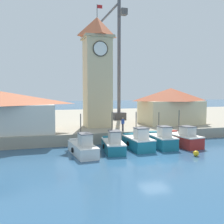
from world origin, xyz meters
TOP-DOWN VIEW (x-y plane):
  - ground_plane at (0.00, 0.00)m, footprint 300.00×300.00m
  - quay_wharf at (0.00, 27.94)m, footprint 120.00×40.00m
  - fishing_boat_far_left at (-5.67, 3.65)m, footprint 2.22×5.28m
  - fishing_boat_left_outer at (-2.51, 4.24)m, footprint 2.34×4.92m
  - fishing_boat_left_inner at (0.29, 4.49)m, footprint 2.18×4.48m
  - fishing_boat_mid_left at (3.00, 4.66)m, footprint 2.03×4.56m
  - fishing_boat_center at (5.55, 4.56)m, footprint 2.69×5.06m
  - clock_tower at (-1.87, 13.63)m, footprint 3.84×3.84m
  - warehouse_left at (-13.57, 11.43)m, footprint 11.87×6.58m
  - warehouse_right at (9.19, 13.82)m, footprint 8.68×5.99m
  - port_crane_near at (3.59, 21.27)m, footprint 2.76×7.63m
  - mooring_buoy at (4.29, 0.18)m, footprint 0.52×0.52m
  - dock_worker_near_tower at (0.09, 8.87)m, footprint 0.34×0.22m

SIDE VIEW (x-z plane):
  - ground_plane at x=0.00m, z-range 0.00..0.00m
  - mooring_buoy at x=4.29m, z-range 0.00..0.52m
  - quay_wharf at x=0.00m, z-range 0.00..1.29m
  - fishing_boat_far_left at x=-5.67m, z-range -1.21..2.65m
  - fishing_boat_left_outer at x=-2.51m, z-range -1.24..2.69m
  - fishing_boat_center at x=5.55m, z-range -1.16..2.77m
  - fishing_boat_left_inner at x=0.29m, z-range -1.13..2.74m
  - fishing_boat_mid_left at x=3.00m, z-range -1.05..2.69m
  - dock_worker_near_tower at x=0.09m, z-range 1.32..2.94m
  - warehouse_left at x=-13.57m, z-range 1.34..6.06m
  - warehouse_right at x=9.19m, z-range 1.36..6.55m
  - clock_tower at x=-1.87m, z-range 0.84..16.85m
  - port_crane_near at x=3.59m, z-range -0.98..19.32m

